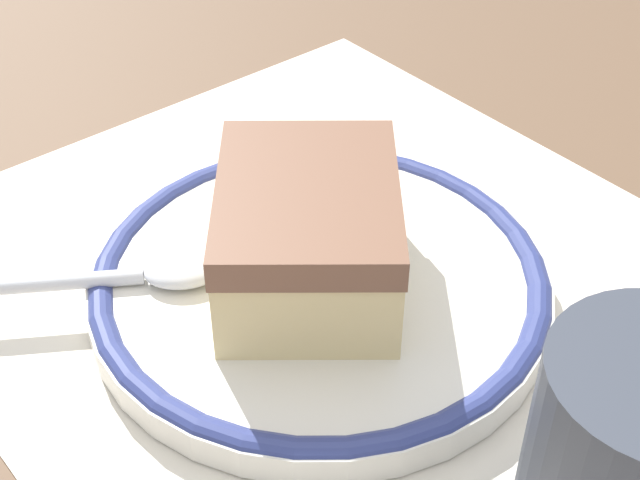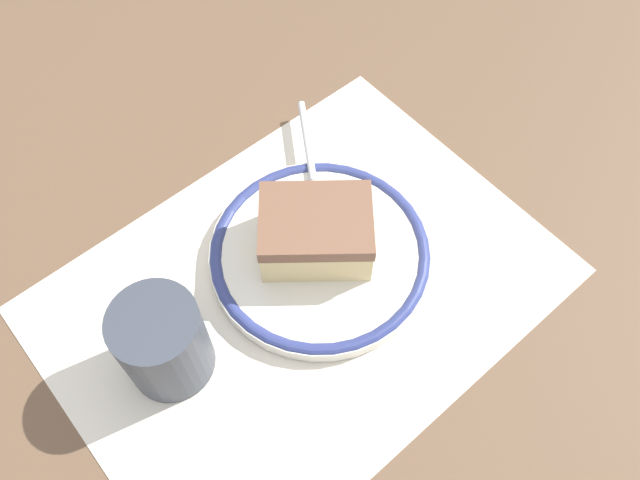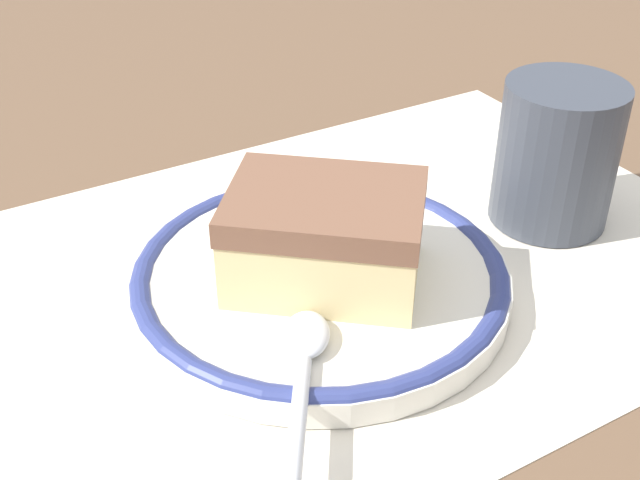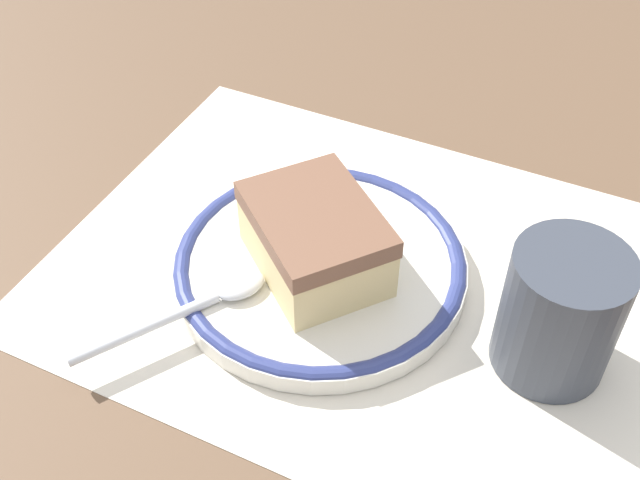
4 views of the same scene
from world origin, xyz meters
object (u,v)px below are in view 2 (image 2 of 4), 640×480
plate (320,254)px  cup (164,345)px  spoon (312,171)px  cake_slice (316,232)px

plate → cup: 0.17m
plate → spoon: size_ratio=1.68×
spoon → cup: 0.23m
plate → cake_slice: cake_slice is taller
plate → spoon: spoon is taller
cake_slice → cup: cup is taller
plate → spoon: (0.05, 0.07, 0.01)m
spoon → cup: size_ratio=1.38×
cup → spoon: bearing=17.7°
plate → cup: bearing=178.6°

